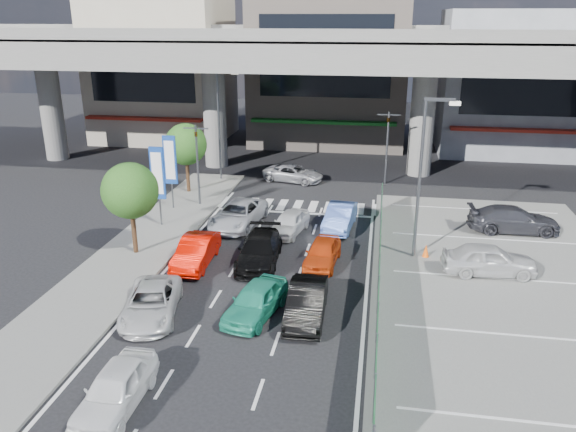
% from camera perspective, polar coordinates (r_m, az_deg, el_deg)
% --- Properties ---
extents(ground, '(120.00, 120.00, 0.00)m').
position_cam_1_polar(ground, '(24.28, -3.70, -8.72)').
color(ground, black).
rests_on(ground, ground).
extents(parking_lot, '(12.00, 28.00, 0.06)m').
position_cam_1_polar(parking_lot, '(26.18, 21.81, -7.91)').
color(parking_lot, slate).
rests_on(parking_lot, ground).
extents(sidewalk_left, '(4.00, 30.00, 0.12)m').
position_cam_1_polar(sidewalk_left, '(29.83, -15.16, -3.64)').
color(sidewalk_left, slate).
rests_on(sidewalk_left, ground).
extents(fence_run, '(0.16, 22.00, 1.80)m').
position_cam_1_polar(fence_run, '(24.21, 9.20, -6.63)').
color(fence_run, '#1F5B32').
rests_on(fence_run, ground).
extents(expressway, '(64.00, 14.00, 10.75)m').
position_cam_1_polar(expressway, '(43.12, 2.91, 16.03)').
color(expressway, slate).
rests_on(expressway, ground).
extents(building_west, '(12.00, 10.90, 13.00)m').
position_cam_1_polar(building_west, '(56.98, -12.57, 14.22)').
color(building_west, '#AB9F8A').
rests_on(building_west, ground).
extents(building_center, '(14.00, 10.90, 15.00)m').
position_cam_1_polar(building_center, '(54.10, 4.32, 15.41)').
color(building_center, gray).
rests_on(building_center, ground).
extents(building_east, '(12.00, 10.90, 12.00)m').
position_cam_1_polar(building_east, '(54.11, 21.71, 12.52)').
color(building_east, slate).
rests_on(building_east, ground).
extents(traffic_light_left, '(1.60, 1.24, 5.20)m').
position_cam_1_polar(traffic_light_left, '(35.45, -9.28, 7.09)').
color(traffic_light_left, '#595B60').
rests_on(traffic_light_left, ground).
extents(traffic_light_right, '(1.60, 1.24, 5.20)m').
position_cam_1_polar(traffic_light_right, '(40.46, 10.12, 8.61)').
color(traffic_light_right, '#595B60').
rests_on(traffic_light_right, ground).
extents(street_lamp_right, '(1.65, 0.22, 8.00)m').
position_cam_1_polar(street_lamp_right, '(27.67, 13.69, 4.99)').
color(street_lamp_right, '#595B60').
rests_on(street_lamp_right, ground).
extents(street_lamp_left, '(1.65, 0.22, 8.00)m').
position_cam_1_polar(street_lamp_left, '(40.94, -6.84, 10.09)').
color(street_lamp_left, '#595B60').
rests_on(street_lamp_left, ground).
extents(signboard_near, '(0.80, 0.14, 4.70)m').
position_cam_1_polar(signboard_near, '(32.37, -13.10, 4.03)').
color(signboard_near, '#595B60').
rests_on(signboard_near, ground).
extents(signboard_far, '(0.80, 0.14, 4.70)m').
position_cam_1_polar(signboard_far, '(35.20, -11.88, 5.38)').
color(signboard_far, '#595B60').
rests_on(signboard_far, ground).
extents(tree_near, '(2.80, 2.80, 4.80)m').
position_cam_1_polar(tree_near, '(28.71, -15.75, 2.47)').
color(tree_near, '#382314').
rests_on(tree_near, ground).
extents(tree_far, '(2.80, 2.80, 4.80)m').
position_cam_1_polar(tree_far, '(38.39, -10.33, 7.16)').
color(tree_far, '#382314').
rests_on(tree_far, ground).
extents(van_white_back_left, '(1.58, 3.88, 1.32)m').
position_cam_1_polar(van_white_back_left, '(18.93, -17.11, -16.41)').
color(van_white_back_left, white).
rests_on(van_white_back_left, ground).
extents(sedan_white_mid_left, '(2.95, 4.77, 1.23)m').
position_cam_1_polar(sedan_white_mid_left, '(23.55, -13.72, -8.55)').
color(sedan_white_mid_left, silver).
rests_on(sedan_white_mid_left, ground).
extents(taxi_teal_mid, '(2.42, 4.21, 1.35)m').
position_cam_1_polar(taxi_teal_mid, '(22.96, -3.31, -8.57)').
color(taxi_teal_mid, teal).
rests_on(taxi_teal_mid, ground).
extents(hatch_black_mid_right, '(1.59, 4.23, 1.38)m').
position_cam_1_polar(hatch_black_mid_right, '(22.76, 1.90, -8.78)').
color(hatch_black_mid_right, black).
rests_on(hatch_black_mid_right, ground).
extents(taxi_orange_left, '(1.57, 4.22, 1.38)m').
position_cam_1_polar(taxi_orange_left, '(27.75, -9.33, -3.57)').
color(taxi_orange_left, '#C50C00').
rests_on(taxi_orange_left, ground).
extents(sedan_black_mid, '(2.25, 4.88, 1.38)m').
position_cam_1_polar(sedan_black_mid, '(27.53, -2.93, -3.51)').
color(sedan_black_mid, black).
rests_on(sedan_black_mid, ground).
extents(taxi_orange_right, '(1.77, 3.79, 1.26)m').
position_cam_1_polar(taxi_orange_right, '(27.46, 3.52, -3.74)').
color(taxi_orange_right, red).
rests_on(taxi_orange_right, ground).
extents(wagon_silver_front_left, '(2.89, 5.21, 1.38)m').
position_cam_1_polar(wagon_silver_front_left, '(32.54, -5.10, 0.17)').
color(wagon_silver_front_left, '#B7B9BF').
rests_on(wagon_silver_front_left, ground).
extents(sedan_white_front_mid, '(2.16, 3.89, 1.25)m').
position_cam_1_polar(sedan_white_front_mid, '(31.30, 0.14, -0.68)').
color(sedan_white_front_mid, silver).
rests_on(sedan_white_front_mid, ground).
extents(kei_truck_front_right, '(1.83, 4.30, 1.38)m').
position_cam_1_polar(kei_truck_front_right, '(32.14, 5.30, -0.09)').
color(kei_truck_front_right, '#5272CB').
rests_on(kei_truck_front_right, ground).
extents(crossing_wagon_silver, '(4.71, 2.93, 1.22)m').
position_cam_1_polar(crossing_wagon_silver, '(41.20, 0.55, 4.35)').
color(crossing_wagon_silver, '#9B9CA2').
rests_on(crossing_wagon_silver, ground).
extents(parked_sedan_white, '(4.40, 1.99, 1.47)m').
position_cam_1_polar(parked_sedan_white, '(27.91, 19.75, -4.17)').
color(parked_sedan_white, silver).
rests_on(parked_sedan_white, parking_lot).
extents(parked_sedan_dgrey, '(5.04, 2.26, 1.43)m').
position_cam_1_polar(parked_sedan_dgrey, '(33.80, 21.94, -0.32)').
color(parked_sedan_dgrey, '#323239').
rests_on(parked_sedan_dgrey, parking_lot).
extents(traffic_cone, '(0.37, 0.37, 0.66)m').
position_cam_1_polar(traffic_cone, '(29.08, 13.83, -3.43)').
color(traffic_cone, '#F3570D').
rests_on(traffic_cone, parking_lot).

